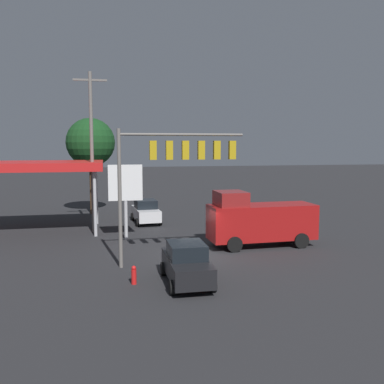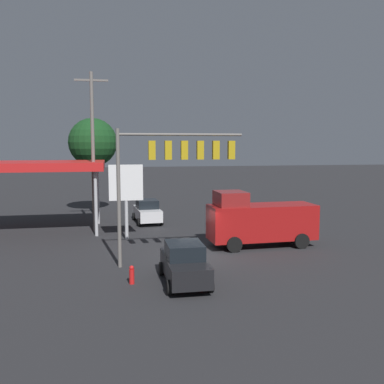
{
  "view_description": "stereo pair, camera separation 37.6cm",
  "coord_description": "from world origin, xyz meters",
  "px_view_note": "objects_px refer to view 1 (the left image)",
  "views": [
    {
      "loc": [
        5.37,
        24.29,
        6.5
      ],
      "look_at": [
        0.0,
        -2.0,
        3.5
      ],
      "focal_mm": 40.0,
      "sensor_mm": 36.0,
      "label": 1
    },
    {
      "loc": [
        5.0,
        24.36,
        6.5
      ],
      "look_at": [
        0.0,
        -2.0,
        3.5
      ],
      "focal_mm": 40.0,
      "sensor_mm": 36.0,
      "label": 2
    }
  ],
  "objects_px": {
    "fire_hydrant": "(134,275)",
    "sedan_far": "(187,263)",
    "sedan_waiting": "(146,211)",
    "delivery_truck": "(259,220)",
    "traffic_signal_assembly": "(175,160)",
    "price_sign": "(125,186)",
    "utility_pole": "(92,149)",
    "street_tree": "(90,143)"
  },
  "relations": [
    {
      "from": "traffic_signal_assembly",
      "to": "sedan_far",
      "type": "bearing_deg",
      "value": 90.28
    },
    {
      "from": "traffic_signal_assembly",
      "to": "fire_hydrant",
      "type": "distance_m",
      "value": 6.47
    },
    {
      "from": "sedan_far",
      "to": "delivery_truck",
      "type": "bearing_deg",
      "value": 137.01
    },
    {
      "from": "sedan_far",
      "to": "sedan_waiting",
      "type": "relative_size",
      "value": 0.97
    },
    {
      "from": "utility_pole",
      "to": "sedan_far",
      "type": "distance_m",
      "value": 14.65
    },
    {
      "from": "sedan_far",
      "to": "delivery_truck",
      "type": "relative_size",
      "value": 0.64
    },
    {
      "from": "traffic_signal_assembly",
      "to": "sedan_waiting",
      "type": "distance_m",
      "value": 13.56
    },
    {
      "from": "sedan_far",
      "to": "street_tree",
      "type": "relative_size",
      "value": 0.49
    },
    {
      "from": "fire_hydrant",
      "to": "sedan_far",
      "type": "bearing_deg",
      "value": 172.11
    },
    {
      "from": "delivery_truck",
      "to": "traffic_signal_assembly",
      "type": "bearing_deg",
      "value": 25.47
    },
    {
      "from": "delivery_truck",
      "to": "street_tree",
      "type": "bearing_deg",
      "value": -56.48
    },
    {
      "from": "sedan_far",
      "to": "delivery_truck",
      "type": "distance_m",
      "value": 8.68
    },
    {
      "from": "sedan_waiting",
      "to": "delivery_truck",
      "type": "distance_m",
      "value": 11.56
    },
    {
      "from": "sedan_waiting",
      "to": "delivery_truck",
      "type": "relative_size",
      "value": 0.66
    },
    {
      "from": "street_tree",
      "to": "delivery_truck",
      "type": "bearing_deg",
      "value": 125.28
    },
    {
      "from": "utility_pole",
      "to": "sedan_waiting",
      "type": "distance_m",
      "value": 7.32
    },
    {
      "from": "sedan_waiting",
      "to": "fire_hydrant",
      "type": "height_order",
      "value": "sedan_waiting"
    },
    {
      "from": "sedan_far",
      "to": "sedan_waiting",
      "type": "height_order",
      "value": "same"
    },
    {
      "from": "sedan_far",
      "to": "fire_hydrant",
      "type": "bearing_deg",
      "value": -97.77
    },
    {
      "from": "traffic_signal_assembly",
      "to": "sedan_waiting",
      "type": "relative_size",
      "value": 1.62
    },
    {
      "from": "delivery_truck",
      "to": "fire_hydrant",
      "type": "height_order",
      "value": "delivery_truck"
    },
    {
      "from": "traffic_signal_assembly",
      "to": "street_tree",
      "type": "relative_size",
      "value": 0.82
    },
    {
      "from": "utility_pole",
      "to": "street_tree",
      "type": "height_order",
      "value": "utility_pole"
    },
    {
      "from": "delivery_truck",
      "to": "utility_pole",
      "type": "bearing_deg",
      "value": -33.98
    },
    {
      "from": "utility_pole",
      "to": "fire_hydrant",
      "type": "bearing_deg",
      "value": 99.55
    },
    {
      "from": "sedan_far",
      "to": "fire_hydrant",
      "type": "xyz_separation_m",
      "value": [
        2.45,
        -0.34,
        -0.51
      ]
    },
    {
      "from": "traffic_signal_assembly",
      "to": "sedan_far",
      "type": "height_order",
      "value": "traffic_signal_assembly"
    },
    {
      "from": "traffic_signal_assembly",
      "to": "fire_hydrant",
      "type": "height_order",
      "value": "traffic_signal_assembly"
    },
    {
      "from": "sedan_waiting",
      "to": "delivery_truck",
      "type": "height_order",
      "value": "delivery_truck"
    },
    {
      "from": "price_sign",
      "to": "fire_hydrant",
      "type": "bearing_deg",
      "value": 89.27
    },
    {
      "from": "sedan_far",
      "to": "fire_hydrant",
      "type": "distance_m",
      "value": 2.52
    },
    {
      "from": "sedan_far",
      "to": "sedan_waiting",
      "type": "distance_m",
      "value": 15.98
    },
    {
      "from": "traffic_signal_assembly",
      "to": "fire_hydrant",
      "type": "relative_size",
      "value": 8.31
    },
    {
      "from": "traffic_signal_assembly",
      "to": "delivery_truck",
      "type": "relative_size",
      "value": 1.06
    },
    {
      "from": "price_sign",
      "to": "street_tree",
      "type": "distance_m",
      "value": 12.26
    },
    {
      "from": "price_sign",
      "to": "sedan_waiting",
      "type": "xyz_separation_m",
      "value": [
        -1.92,
        -5.98,
        -2.73
      ]
    },
    {
      "from": "delivery_truck",
      "to": "street_tree",
      "type": "height_order",
      "value": "street_tree"
    },
    {
      "from": "price_sign",
      "to": "fire_hydrant",
      "type": "height_order",
      "value": "price_sign"
    },
    {
      "from": "utility_pole",
      "to": "fire_hydrant",
      "type": "height_order",
      "value": "utility_pole"
    },
    {
      "from": "utility_pole",
      "to": "sedan_waiting",
      "type": "bearing_deg",
      "value": -143.69
    },
    {
      "from": "price_sign",
      "to": "sedan_waiting",
      "type": "distance_m",
      "value": 6.85
    },
    {
      "from": "fire_hydrant",
      "to": "utility_pole",
      "type": "bearing_deg",
      "value": -80.45
    }
  ]
}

